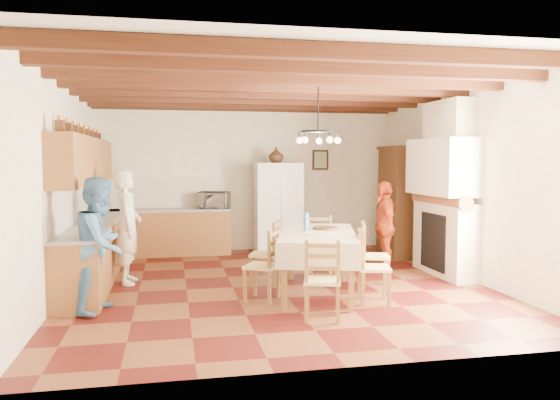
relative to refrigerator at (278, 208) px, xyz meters
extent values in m
cube|color=#4B110E|center=(-0.55, -2.74, -0.91)|extent=(6.00, 6.50, 0.02)
cube|color=white|center=(-0.55, -2.74, 2.11)|extent=(6.00, 6.50, 0.02)
cube|color=beige|center=(-0.55, 0.52, 0.60)|extent=(6.00, 0.02, 3.00)
cube|color=beige|center=(-0.55, -6.00, 0.60)|extent=(6.00, 0.02, 3.00)
cube|color=beige|center=(-3.56, -2.74, 0.60)|extent=(0.02, 6.50, 3.00)
cube|color=beige|center=(2.46, -2.74, 0.60)|extent=(0.02, 6.50, 3.00)
cube|color=brown|center=(-3.25, -1.69, -0.47)|extent=(0.60, 4.30, 0.86)
cube|color=brown|center=(-2.10, 0.21, -0.47)|extent=(2.30, 0.60, 0.86)
cube|color=slate|center=(-3.25, -1.69, -0.02)|extent=(0.62, 4.30, 0.04)
cube|color=slate|center=(-2.10, 0.21, -0.02)|extent=(2.34, 0.62, 0.04)
cube|color=silver|center=(-3.54, -1.69, 0.30)|extent=(0.03, 4.30, 0.60)
cube|color=silver|center=(-2.10, 0.49, 0.30)|extent=(2.30, 0.03, 0.60)
cube|color=brown|center=(-3.38, -1.69, 0.95)|extent=(0.35, 4.20, 0.70)
cube|color=black|center=(1.00, 0.49, 0.95)|extent=(0.34, 0.03, 0.42)
cube|color=white|center=(0.00, 0.00, 0.00)|extent=(0.92, 0.77, 1.80)
cube|color=silver|center=(-0.10, -3.35, -0.05)|extent=(1.50, 2.19, 0.05)
cube|color=brown|center=(-0.73, -4.10, -0.49)|extent=(0.09, 0.09, 0.82)
cube|color=brown|center=(0.06, -4.32, -0.49)|extent=(0.09, 0.09, 0.82)
cube|color=brown|center=(-0.27, -2.39, -0.49)|extent=(0.09, 0.09, 0.82)
cube|color=brown|center=(0.53, -2.60, -0.49)|extent=(0.09, 0.09, 0.82)
torus|color=black|center=(-0.10, -3.35, 1.35)|extent=(0.47, 0.47, 0.03)
imported|color=silver|center=(-2.73, -2.16, -0.04)|extent=(0.42, 0.63, 1.72)
imported|color=teal|center=(-2.94, -3.65, -0.07)|extent=(0.84, 0.96, 1.66)
imported|color=#C74019|center=(1.42, -2.01, -0.14)|extent=(0.50, 0.93, 1.51)
imported|color=silver|center=(-1.25, 0.21, 0.16)|extent=(0.68, 0.56, 0.32)
imported|color=#351D0F|center=(-0.04, 0.00, 1.05)|extent=(0.37, 0.37, 0.31)
camera|label=1|loc=(-2.08, -10.58, 0.99)|focal=35.00mm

